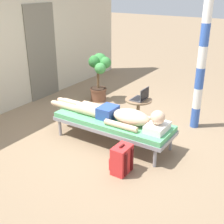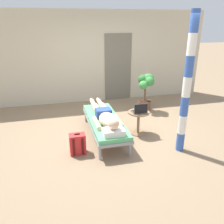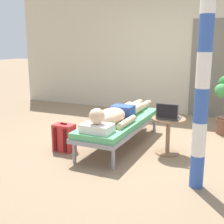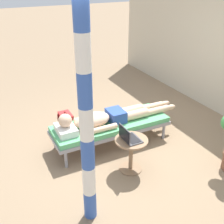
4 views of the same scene
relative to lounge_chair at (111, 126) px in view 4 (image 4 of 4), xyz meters
The scene contains 7 objects.
ground_plane 0.43m from the lounge_chair, 38.75° to the left, with size 40.00×40.00×0.00m, color #8C7256.
lounge_chair is the anchor object (origin of this frame).
person_reclining 0.20m from the lounge_chair, 90.00° to the right, with size 0.53×2.17×0.32m.
side_table 0.76m from the lounge_chair, ahead, with size 0.48×0.48×0.52m.
laptop 0.80m from the lounge_chair, ahead, with size 0.31×0.24×0.23m.
backpack 0.88m from the lounge_chair, 139.15° to the right, with size 0.30×0.26×0.42m.
porch_post 1.86m from the lounge_chair, 35.43° to the right, with size 0.15×0.15×2.57m.
Camera 4 is at (3.46, -1.99, 2.70)m, focal length 45.25 mm.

